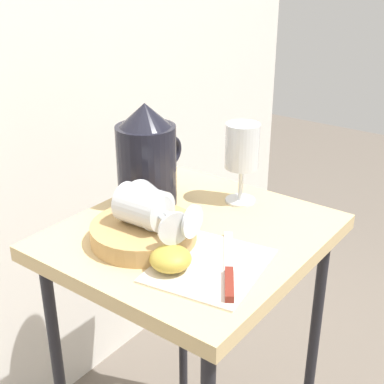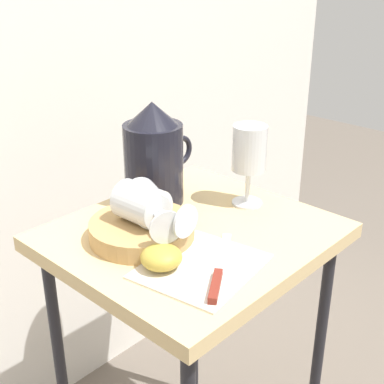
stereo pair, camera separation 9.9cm
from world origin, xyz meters
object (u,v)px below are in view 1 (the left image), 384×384
object	(u,v)px
pitcher	(147,164)
apple_half_left	(171,259)
basket_tray	(144,232)
wine_glass_tipped_far	(145,207)
knife	(229,273)
table	(192,265)
wine_glass_upright	(242,151)
wine_glass_tipped_near	(149,206)

from	to	relation	value
pitcher	apple_half_left	bearing A→B (deg)	-131.02
apple_half_left	basket_tray	bearing A→B (deg)	64.41
wine_glass_tipped_far	knife	xyz separation A→B (m)	(-0.01, -0.19, -0.06)
basket_tray	pitcher	world-z (taller)	pitcher
apple_half_left	knife	distance (m)	0.10
basket_tray	wine_glass_tipped_far	xyz separation A→B (m)	(-0.00, -0.01, 0.05)
table	wine_glass_upright	xyz separation A→B (m)	(0.17, -0.01, 0.19)
basket_tray	wine_glass_tipped_near	xyz separation A→B (m)	(0.01, -0.01, 0.05)
basket_tray	wine_glass_upright	size ratio (longest dim) A/B	1.13
table	apple_half_left	bearing A→B (deg)	-157.01
wine_glass_tipped_far	apple_half_left	bearing A→B (deg)	-116.88
basket_tray	pitcher	bearing A→B (deg)	38.32
table	wine_glass_tipped_far	distance (m)	0.18
basket_tray	table	bearing A→B (deg)	-27.56
table	wine_glass_tipped_near	distance (m)	0.17
apple_half_left	knife	xyz separation A→B (m)	(0.04, -0.09, -0.01)
knife	wine_glass_tipped_near	bearing A→B (deg)	84.59
basket_tray	knife	bearing A→B (deg)	-92.28
wine_glass_upright	apple_half_left	size ratio (longest dim) A/B	2.44
wine_glass_upright	wine_glass_tipped_far	size ratio (longest dim) A/B	1.11
wine_glass_tipped_near	table	bearing A→B (deg)	-26.73
wine_glass_upright	wine_glass_tipped_near	size ratio (longest dim) A/B	1.06
wine_glass_tipped_near	wine_glass_tipped_far	distance (m)	0.01
table	basket_tray	world-z (taller)	basket_tray
pitcher	wine_glass_tipped_far	world-z (taller)	pitcher
pitcher	wine_glass_tipped_near	bearing A→B (deg)	-137.66
wine_glass_upright	apple_half_left	xyz separation A→B (m)	(-0.30, -0.05, -0.09)
basket_tray	wine_glass_tipped_far	bearing A→B (deg)	-96.34
wine_glass_upright	basket_tray	bearing A→B (deg)	168.55
wine_glass_upright	apple_half_left	world-z (taller)	wine_glass_upright
pitcher	wine_glass_tipped_near	distance (m)	0.16
table	wine_glass_tipped_near	size ratio (longest dim) A/B	4.32
table	wine_glass_tipped_near	bearing A→B (deg)	153.27
pitcher	wine_glass_upright	bearing A→B (deg)	-51.48
apple_half_left	knife	size ratio (longest dim) A/B	0.37
table	apple_half_left	world-z (taller)	apple_half_left
pitcher	wine_glass_tipped_near	world-z (taller)	pitcher
wine_glass_upright	wine_glass_tipped_near	bearing A→B (deg)	169.60
table	wine_glass_upright	distance (m)	0.26
wine_glass_tipped_near	apple_half_left	world-z (taller)	wine_glass_tipped_near
wine_glass_upright	knife	size ratio (longest dim) A/B	0.90
basket_tray	pitcher	size ratio (longest dim) A/B	0.90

